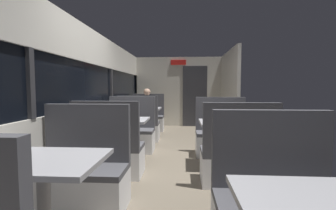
{
  "coord_description": "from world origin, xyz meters",
  "views": [
    {
      "loc": [
        0.18,
        -3.81,
        1.28
      ],
      "look_at": [
        -0.27,
        3.05,
        0.79
      ],
      "focal_mm": 25.51,
      "sensor_mm": 36.0,
      "label": 1
    }
  ],
  "objects_px": {
    "bench_mid_window_facing_entry": "(131,135)",
    "bench_rear_aisle_facing_end": "(237,160)",
    "bench_mid_window_facing_end": "(109,153)",
    "bench_far_window_facing_entry": "(148,120)",
    "dining_table_near_window": "(43,171)",
    "bench_near_window_facing_entry": "(83,177)",
    "dining_table_far_window": "(144,112)",
    "bench_rear_aisle_facing_entry": "(221,138)",
    "seated_passenger": "(147,113)",
    "dining_table_mid_window": "(122,125)",
    "dining_table_rear_aisle": "(228,128)",
    "bench_far_window_facing_end": "(139,127)"
  },
  "relations": [
    {
      "from": "bench_mid_window_facing_entry",
      "to": "dining_table_far_window",
      "type": "height_order",
      "value": "bench_mid_window_facing_entry"
    },
    {
      "from": "bench_rear_aisle_facing_entry",
      "to": "seated_passenger",
      "type": "height_order",
      "value": "seated_passenger"
    },
    {
      "from": "dining_table_rear_aisle",
      "to": "bench_rear_aisle_facing_end",
      "type": "height_order",
      "value": "bench_rear_aisle_facing_end"
    },
    {
      "from": "dining_table_near_window",
      "to": "bench_far_window_facing_entry",
      "type": "bearing_deg",
      "value": 90.0
    },
    {
      "from": "dining_table_mid_window",
      "to": "bench_mid_window_facing_end",
      "type": "xyz_separation_m",
      "value": [
        0.0,
        -0.7,
        -0.31
      ]
    },
    {
      "from": "bench_near_window_facing_entry",
      "to": "dining_table_rear_aisle",
      "type": "bearing_deg",
      "value": 38.59
    },
    {
      "from": "dining_table_far_window",
      "to": "dining_table_rear_aisle",
      "type": "height_order",
      "value": "same"
    },
    {
      "from": "dining_table_mid_window",
      "to": "bench_far_window_facing_entry",
      "type": "bearing_deg",
      "value": 90.0
    },
    {
      "from": "dining_table_near_window",
      "to": "bench_far_window_facing_entry",
      "type": "height_order",
      "value": "bench_far_window_facing_entry"
    },
    {
      "from": "bench_far_window_facing_end",
      "to": "seated_passenger",
      "type": "height_order",
      "value": "seated_passenger"
    },
    {
      "from": "dining_table_near_window",
      "to": "seated_passenger",
      "type": "bearing_deg",
      "value": 90.0
    },
    {
      "from": "dining_table_near_window",
      "to": "dining_table_far_window",
      "type": "relative_size",
      "value": 1.0
    },
    {
      "from": "dining_table_near_window",
      "to": "dining_table_mid_window",
      "type": "distance_m",
      "value": 2.33
    },
    {
      "from": "dining_table_far_window",
      "to": "bench_far_window_facing_end",
      "type": "height_order",
      "value": "bench_far_window_facing_end"
    },
    {
      "from": "dining_table_far_window",
      "to": "bench_far_window_facing_end",
      "type": "bearing_deg",
      "value": -90.0
    },
    {
      "from": "bench_near_window_facing_entry",
      "to": "seated_passenger",
      "type": "distance_m",
      "value": 4.59
    },
    {
      "from": "bench_far_window_facing_entry",
      "to": "dining_table_mid_window",
      "type": "bearing_deg",
      "value": -90.0
    },
    {
      "from": "dining_table_near_window",
      "to": "bench_far_window_facing_entry",
      "type": "xyz_separation_m",
      "value": [
        0.0,
        5.35,
        -0.31
      ]
    },
    {
      "from": "bench_near_window_facing_entry",
      "to": "bench_rear_aisle_facing_entry",
      "type": "xyz_separation_m",
      "value": [
        1.79,
        2.13,
        0.0
      ]
    },
    {
      "from": "dining_table_far_window",
      "to": "bench_near_window_facing_entry",
      "type": "bearing_deg",
      "value": -90.0
    },
    {
      "from": "bench_far_window_facing_end",
      "to": "bench_mid_window_facing_end",
      "type": "bearing_deg",
      "value": -90.0
    },
    {
      "from": "bench_rear_aisle_facing_end",
      "to": "bench_rear_aisle_facing_entry",
      "type": "height_order",
      "value": "same"
    },
    {
      "from": "bench_near_window_facing_entry",
      "to": "seated_passenger",
      "type": "xyz_separation_m",
      "value": [
        0.0,
        4.58,
        0.21
      ]
    },
    {
      "from": "bench_mid_window_facing_end",
      "to": "bench_near_window_facing_entry",
      "type": "bearing_deg",
      "value": -90.0
    },
    {
      "from": "dining_table_near_window",
      "to": "dining_table_mid_window",
      "type": "bearing_deg",
      "value": 90.0
    },
    {
      "from": "dining_table_mid_window",
      "to": "bench_rear_aisle_facing_entry",
      "type": "xyz_separation_m",
      "value": [
        1.79,
        0.5,
        -0.31
      ]
    },
    {
      "from": "bench_mid_window_facing_end",
      "to": "bench_rear_aisle_facing_entry",
      "type": "relative_size",
      "value": 1.0
    },
    {
      "from": "dining_table_mid_window",
      "to": "seated_passenger",
      "type": "bearing_deg",
      "value": 90.0
    },
    {
      "from": "bench_rear_aisle_facing_end",
      "to": "dining_table_rear_aisle",
      "type": "bearing_deg",
      "value": 90.0
    },
    {
      "from": "bench_near_window_facing_entry",
      "to": "dining_table_far_window",
      "type": "distance_m",
      "value": 3.97
    },
    {
      "from": "dining_table_near_window",
      "to": "bench_far_window_facing_end",
      "type": "height_order",
      "value": "bench_far_window_facing_end"
    },
    {
      "from": "dining_table_near_window",
      "to": "bench_far_window_facing_end",
      "type": "xyz_separation_m",
      "value": [
        0.0,
        3.96,
        -0.31
      ]
    },
    {
      "from": "dining_table_far_window",
      "to": "seated_passenger",
      "type": "distance_m",
      "value": 0.64
    },
    {
      "from": "dining_table_near_window",
      "to": "bench_near_window_facing_entry",
      "type": "bearing_deg",
      "value": 90.0
    },
    {
      "from": "bench_mid_window_facing_end",
      "to": "bench_rear_aisle_facing_end",
      "type": "relative_size",
      "value": 1.0
    },
    {
      "from": "bench_mid_window_facing_entry",
      "to": "bench_rear_aisle_facing_end",
      "type": "bearing_deg",
      "value": -41.77
    },
    {
      "from": "bench_rear_aisle_facing_end",
      "to": "seated_passenger",
      "type": "bearing_deg",
      "value": 114.91
    },
    {
      "from": "bench_far_window_facing_entry",
      "to": "dining_table_rear_aisle",
      "type": "relative_size",
      "value": 1.22
    },
    {
      "from": "dining_table_far_window",
      "to": "dining_table_rear_aisle",
      "type": "relative_size",
      "value": 1.0
    },
    {
      "from": "dining_table_mid_window",
      "to": "dining_table_far_window",
      "type": "bearing_deg",
      "value": 90.0
    },
    {
      "from": "dining_table_near_window",
      "to": "bench_mid_window_facing_entry",
      "type": "bearing_deg",
      "value": 90.0
    },
    {
      "from": "bench_near_window_facing_entry",
      "to": "bench_far_window_facing_end",
      "type": "xyz_separation_m",
      "value": [
        0.0,
        3.26,
        0.0
      ]
    },
    {
      "from": "bench_far_window_facing_end",
      "to": "bench_rear_aisle_facing_entry",
      "type": "xyz_separation_m",
      "value": [
        1.79,
        -1.13,
        0.0
      ]
    },
    {
      "from": "bench_mid_window_facing_entry",
      "to": "bench_rear_aisle_facing_entry",
      "type": "xyz_separation_m",
      "value": [
        1.79,
        -0.2,
        0.0
      ]
    },
    {
      "from": "dining_table_near_window",
      "to": "seated_passenger",
      "type": "distance_m",
      "value": 5.28
    },
    {
      "from": "dining_table_near_window",
      "to": "dining_table_far_window",
      "type": "xyz_separation_m",
      "value": [
        0.0,
        4.66,
        0.0
      ]
    },
    {
      "from": "dining_table_far_window",
      "to": "bench_rear_aisle_facing_entry",
      "type": "distance_m",
      "value": 2.58
    },
    {
      "from": "bench_mid_window_facing_end",
      "to": "bench_far_window_facing_entry",
      "type": "height_order",
      "value": "same"
    },
    {
      "from": "bench_mid_window_facing_entry",
      "to": "bench_rear_aisle_facing_end",
      "type": "xyz_separation_m",
      "value": [
        1.79,
        -1.6,
        0.0
      ]
    },
    {
      "from": "bench_mid_window_facing_end",
      "to": "bench_far_window_facing_entry",
      "type": "distance_m",
      "value": 3.73
    }
  ]
}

